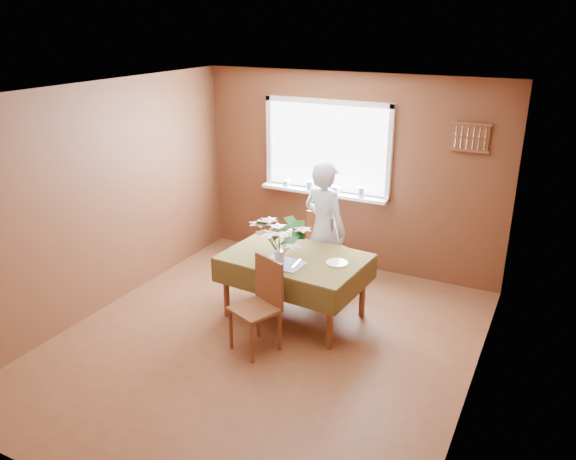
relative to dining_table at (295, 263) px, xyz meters
The scene contains 15 objects.
floor 0.92m from the dining_table, 92.05° to the right, with size 4.50×4.50×0.00m, color brown.
ceiling 1.98m from the dining_table, 92.05° to the right, with size 4.50×4.50×0.00m, color white.
wall_back 1.70m from the dining_table, 90.85° to the left, with size 4.00×4.00×0.00m, color brown.
wall_front 2.98m from the dining_table, 90.47° to the right, with size 4.00×4.00×0.00m, color brown.
wall_left 2.22m from the dining_table, 161.92° to the right, with size 4.50×4.50×0.00m, color brown.
wall_right 2.17m from the dining_table, 18.49° to the right, with size 4.50×4.50×0.00m, color brown.
window_assembly 1.73m from the dining_table, 101.68° to the left, with size 1.72×0.20×1.22m.
spoon_rack 2.44m from the dining_table, 47.47° to the left, with size 0.44×0.05×0.33m.
dining_table is the anchor object (origin of this frame).
chair_far 0.80m from the dining_table, 88.21° to the left, with size 0.54×0.54×0.97m.
chair_near 0.71m from the dining_table, 91.41° to the right, with size 0.52×0.52×0.94m.
seated_woman 0.70m from the dining_table, 85.92° to the left, with size 0.59×0.39×1.61m, color white.
flower_bouquet 0.45m from the dining_table, 105.49° to the right, with size 0.54×0.54×0.47m.
side_plate 0.49m from the dining_table, ahead, with size 0.23×0.23×0.01m, color white.
table_knife 0.23m from the dining_table, 58.10° to the right, with size 0.02×0.23×0.00m, color silver.
Camera 1 is at (2.46, -4.27, 3.10)m, focal length 35.00 mm.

